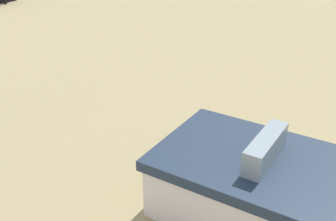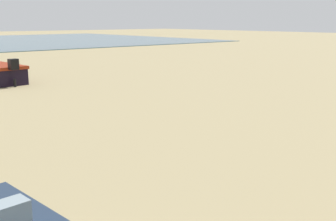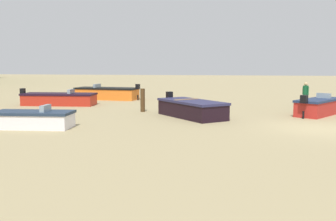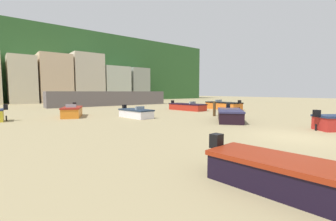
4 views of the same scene
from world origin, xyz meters
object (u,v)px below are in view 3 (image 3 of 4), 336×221
mooring_post_near_water (143,100)px  boat_red_6 (59,99)px  beach_walker_foreground (306,92)px  boat_orange_8 (107,93)px  boat_white_1 (33,119)px  boat_black_0 (191,109)px  boat_red_5 (319,107)px

mooring_post_near_water → boat_red_6: bearing=68.2°
boat_red_6 → beach_walker_foreground: (1.59, -16.36, 0.53)m
boat_red_6 → boat_orange_8: 4.98m
boat_orange_8 → beach_walker_foreground: (-3.04, -14.52, 0.47)m
boat_white_1 → beach_walker_foreground: bearing=123.3°
boat_black_0 → boat_red_5: 7.10m
boat_red_5 → beach_walker_foreground: bearing=123.8°
beach_walker_foreground → boat_white_1: bearing=-83.5°
boat_red_5 → beach_walker_foreground: (3.97, -0.02, 0.49)m
beach_walker_foreground → boat_red_6: bearing=-116.3°
boat_black_0 → boat_red_6: 10.49m
boat_black_0 → mooring_post_near_water: (1.81, 3.06, 0.23)m
boat_white_1 → mooring_post_near_water: 7.22m
boat_red_5 → boat_black_0: bearing=-129.5°
boat_red_6 → boat_orange_8: (4.63, -1.84, 0.06)m
boat_black_0 → boat_orange_8: boat_orange_8 is taller
boat_white_1 → beach_walker_foreground: beach_walker_foreground is taller
boat_red_5 → boat_red_6: boat_red_5 is taller
boat_red_5 → boat_orange_8: (7.01, 14.50, 0.02)m
boat_red_6 → boat_white_1: bearing=14.4°
boat_red_6 → boat_orange_8: bearing=153.9°
boat_orange_8 → boat_red_6: bearing=164.6°
boat_black_0 → mooring_post_near_water: 3.57m
boat_black_0 → boat_red_6: (4.39, 9.53, -0.04)m
mooring_post_near_water → boat_white_1: bearing=151.6°
boat_black_0 → boat_white_1: 7.92m
mooring_post_near_water → beach_walker_foreground: (4.17, -9.89, 0.27)m
mooring_post_near_water → beach_walker_foreground: size_ratio=0.84×
boat_red_5 → mooring_post_near_water: size_ratio=2.78×
boat_black_0 → mooring_post_near_water: mooring_post_near_water is taller
boat_white_1 → beach_walker_foreground: 16.98m
boat_red_5 → mooring_post_near_water: 9.88m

